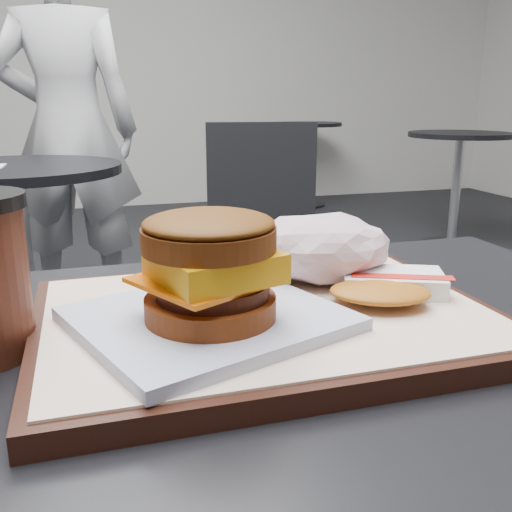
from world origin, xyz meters
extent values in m
cube|color=silver|center=(0.00, 5.00, 1.50)|extent=(8.00, 0.10, 3.00)
cube|color=black|center=(0.00, 0.00, 0.75)|extent=(0.80, 0.60, 0.04)
cube|color=black|center=(0.01, 0.06, 0.78)|extent=(0.38, 0.28, 0.02)
cube|color=white|center=(0.01, 0.06, 0.79)|extent=(0.36, 0.26, 0.00)
cube|color=white|center=(-0.04, 0.04, 0.80)|extent=(0.24, 0.22, 0.01)
cylinder|color=maroon|center=(-0.04, 0.03, 0.81)|extent=(0.13, 0.13, 0.02)
cylinder|color=#371208|center=(-0.04, 0.03, 0.82)|extent=(0.11, 0.11, 0.01)
cube|color=orange|center=(-0.05, 0.03, 0.83)|extent=(0.12, 0.12, 0.00)
cube|color=#E1A00E|center=(-0.04, 0.03, 0.84)|extent=(0.10, 0.10, 0.02)
cylinder|color=#652F0E|center=(-0.04, 0.03, 0.86)|extent=(0.13, 0.13, 0.02)
ellipsoid|color=brown|center=(-0.04, 0.03, 0.87)|extent=(0.13, 0.13, 0.02)
cube|color=white|center=(0.14, 0.07, 0.80)|extent=(0.10, 0.09, 0.02)
cube|color=red|center=(0.14, 0.05, 0.81)|extent=(0.09, 0.05, 0.00)
ellipsoid|color=orange|center=(0.11, 0.04, 0.80)|extent=(0.10, 0.09, 0.01)
cylinder|color=black|center=(-0.35, 1.65, 0.01)|extent=(0.44, 0.44, 0.02)
cylinder|color=#A5A5AA|center=(-0.35, 1.65, 0.37)|extent=(0.07, 0.07, 0.70)
cylinder|color=black|center=(-0.35, 1.65, 0.73)|extent=(0.70, 0.70, 0.03)
cylinder|color=#A7A7AC|center=(0.30, 1.61, 0.22)|extent=(0.06, 0.06, 0.44)
cube|color=black|center=(0.30, 1.61, 0.46)|extent=(0.48, 0.48, 0.04)
cube|color=black|center=(0.49, 1.61, 0.68)|extent=(0.40, 0.09, 0.40)
imported|color=silver|center=(-0.18, 2.30, 0.83)|extent=(0.67, 0.51, 1.66)
cylinder|color=black|center=(2.20, 2.80, 0.01)|extent=(0.40, 0.40, 0.02)
cylinder|color=#A5A5AA|center=(2.20, 2.80, 0.37)|extent=(0.06, 0.06, 0.70)
cylinder|color=black|center=(2.20, 2.80, 0.73)|extent=(0.66, 0.66, 0.03)
cylinder|color=black|center=(1.80, 4.50, 0.01)|extent=(0.40, 0.40, 0.02)
cylinder|color=#A5A5AA|center=(1.80, 4.50, 0.37)|extent=(0.06, 0.06, 0.70)
cylinder|color=black|center=(1.80, 4.50, 0.73)|extent=(0.66, 0.66, 0.03)
camera|label=1|loc=(-0.13, -0.37, 0.96)|focal=40.00mm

